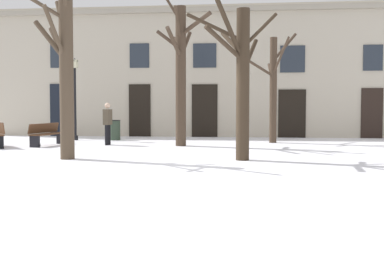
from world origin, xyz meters
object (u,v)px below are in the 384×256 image
tree_right_of_center (181,69)px  litter_bin (115,130)px  bench_back_to_back_right (47,134)px  tree_near_facade (65,69)px  person_by_shop_door (108,122)px  streetlamp (75,90)px  tree_foreground (273,85)px  tree_left_of_center (241,75)px

tree_right_of_center → litter_bin: tree_right_of_center is taller
bench_back_to_back_right → tree_near_facade: bearing=-137.1°
tree_near_facade → bench_back_to_back_right: size_ratio=2.95×
person_by_shop_door → bench_back_to_back_right: bearing=112.2°
tree_right_of_center → streetlamp: (-4.97, 2.34, -0.67)m
streetlamp → litter_bin: (1.73, 0.16, -1.76)m
tree_foreground → tree_near_facade: bearing=-134.8°
tree_right_of_center → tree_near_facade: size_ratio=1.06×
litter_bin → tree_foreground: bearing=-5.2°
tree_near_facade → person_by_shop_door: (-0.13, 4.54, -1.66)m
tree_right_of_center → litter_bin: 4.76m
streetlamp → bench_back_to_back_right: streetlamp is taller
tree_foreground → streetlamp: tree_foreground is taller
litter_bin → person_by_shop_door: (0.39, -2.41, 0.45)m
tree_foreground → bench_back_to_back_right: size_ratio=2.53×
streetlamp → tree_foreground: bearing=-3.1°
tree_right_of_center → tree_left_of_center: (2.23, -4.19, -0.51)m
tree_foreground → litter_bin: tree_foreground is taller
tree_foreground → person_by_shop_door: size_ratio=2.82×
tree_left_of_center → litter_bin: 8.85m
tree_right_of_center → bench_back_to_back_right: 5.62m
tree_right_of_center → tree_left_of_center: bearing=-62.0°
tree_right_of_center → person_by_shop_door: 3.47m
tree_right_of_center → tree_foreground: 4.05m
tree_left_of_center → tree_right_of_center: bearing=118.0°
tree_foreground → bench_back_to_back_right: (-8.61, -2.28, -1.91)m
tree_right_of_center → streetlamp: tree_right_of_center is taller
tree_right_of_center → person_by_shop_door: bearing=178.2°
tree_foreground → streetlamp: (-8.53, 0.46, -0.16)m
litter_bin → bench_back_to_back_right: (-1.82, -2.89, 0.00)m
tree_left_of_center → litter_bin: tree_left_of_center is taller
tree_near_facade → bench_back_to_back_right: (-2.34, 4.05, -2.11)m
tree_right_of_center → person_by_shop_door: tree_right_of_center is taller
tree_right_of_center → litter_bin: size_ratio=6.42×
tree_right_of_center → tree_near_facade: bearing=-121.5°
tree_right_of_center → tree_foreground: bearing=27.9°
streetlamp → litter_bin: size_ratio=4.07×
litter_bin → tree_right_of_center: bearing=-37.6°
streetlamp → tree_near_facade: bearing=-71.7°
tree_left_of_center → tree_near_facade: bearing=-177.0°
litter_bin → person_by_shop_door: bearing=-80.7°
tree_near_facade → tree_foreground: 8.92m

